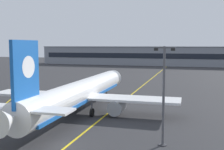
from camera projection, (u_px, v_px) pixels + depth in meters
The scene contains 6 objects.
ground_plane at pixel (64, 146), 30.49m from camera, with size 400.00×400.00×0.00m, color #2D2D30.
taxiway_centreline at pixel (128, 97), 59.01m from camera, with size 0.30×180.00×0.01m, color yellow.
airliner_foreground at pixel (81, 93), 45.15m from camera, with size 32.12×41.47×11.65m.
apron_lamp_post at pixel (164, 94), 30.11m from camera, with size 2.24×0.90×11.00m.
safety_cone_by_nose_gear at pixel (110, 95), 59.86m from camera, with size 0.44×0.44×0.55m.
terminal_building at pixel (170, 56), 151.79m from camera, with size 149.59×12.40×10.50m.
Camera 1 is at (13.75, -26.61, 11.08)m, focal length 44.22 mm.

